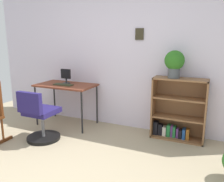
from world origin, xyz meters
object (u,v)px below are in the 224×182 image
at_px(desk, 66,88).
at_px(keyboard, 63,85).
at_px(monitor, 66,76).
at_px(office_chair, 40,119).
at_px(potted_plant_on_shelf, 174,62).
at_px(bookshelf_low, 178,112).

relative_size(desk, keyboard, 2.92).
bearing_deg(desk, monitor, 120.17).
bearing_deg(desk, keyboard, -91.27).
xyz_separation_m(desk, monitor, (-0.04, 0.07, 0.19)).
bearing_deg(office_chair, keyboard, 94.06).
bearing_deg(potted_plant_on_shelf, monitor, -177.39).
distance_m(office_chair, bookshelf_low, 2.16).
distance_m(desk, bookshelf_low, 1.99).
bearing_deg(office_chair, desk, 93.52).
relative_size(monitor, keyboard, 0.74).
relative_size(monitor, potted_plant_on_shelf, 0.64).
xyz_separation_m(desk, office_chair, (0.05, -0.78, -0.34)).
bearing_deg(keyboard, desk, 88.73).
relative_size(desk, office_chair, 1.29).
bearing_deg(monitor, keyboard, -75.71).
bearing_deg(desk, bookshelf_low, 6.24).
bearing_deg(keyboard, office_chair, -85.94).
bearing_deg(monitor, desk, -59.83).
distance_m(monitor, bookshelf_low, 2.06).
height_order(desk, potted_plant_on_shelf, potted_plant_on_shelf).
height_order(desk, office_chair, office_chair).
bearing_deg(bookshelf_low, desk, -173.76).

